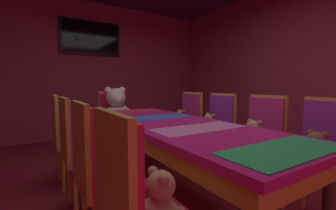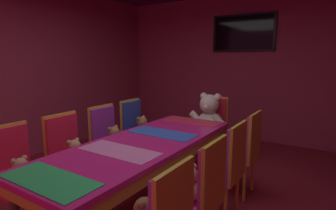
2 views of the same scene
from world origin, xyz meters
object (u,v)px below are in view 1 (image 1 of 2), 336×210
chair_left_2 (75,143)px  wall_tv (91,38)px  chair_right_3 (188,119)px  king_teddy_bear (116,109)px  teddy_left_2 (93,142)px  chair_left_3 (64,131)px  teddy_left_0 (162,202)px  teddy_right_2 (209,127)px  chair_right_2 (218,125)px  chair_left_1 (94,163)px  chair_left_0 (132,205)px  teddy_right_0 (315,152)px  banquet_table (175,131)px  throne_chair (113,116)px  teddy_right_3 (180,121)px  teddy_right_1 (253,137)px  teddy_left_1 (117,162)px  teddy_left_3 (78,130)px  chair_right_0 (324,147)px  chair_right_1 (262,134)px

chair_left_2 → wall_tv: (0.82, 2.81, 1.45)m
chair_right_3 → king_teddy_bear: size_ratio=1.55×
teddy_left_2 → chair_left_3: 0.61m
teddy_left_0 → chair_left_3: size_ratio=0.28×
teddy_right_2 → chair_right_2: bearing=-180.0°
chair_left_1 → chair_right_3: size_ratio=1.00×
chair_left_0 → wall_tv: size_ratio=0.83×
teddy_left_0 → chair_right_2: size_ratio=0.28×
teddy_right_0 → chair_right_3: size_ratio=0.30×
banquet_table → chair_left_1: size_ratio=2.54×
throne_chair → wall_tv: (0.00, 1.31, 1.45)m
chair_left_3 → chair_left_2: bearing=-88.4°
teddy_left_2 → teddy_right_0: teddy_left_2 is taller
teddy_left_0 → chair_right_3: (1.48, 1.77, 0.03)m
teddy_right_3 → wall_tv: wall_tv is taller
teddy_right_0 → chair_right_2: 1.17m
chair_right_3 → wall_tv: 2.79m
chair_left_2 → teddy_right_1: (1.52, -0.62, -0.01)m
throne_chair → king_teddy_bear: bearing=-0.0°
chair_left_0 → banquet_table: bearing=48.1°
teddy_left_1 → chair_left_3: bearing=98.1°
throne_chair → wall_tv: size_ratio=0.83×
teddy_left_3 → wall_tv: (0.69, 2.23, 1.46)m
chair_right_3 → teddy_right_3: bearing=-0.0°
banquet_table → teddy_right_0: bearing=-52.0°
king_teddy_bear → teddy_right_0: bearing=15.5°
chair_left_0 → wall_tv: (0.81, 4.01, 1.45)m
king_teddy_bear → teddy_right_1: bearing=19.6°
chair_right_2 → teddy_right_3: 0.62m
chair_left_1 → teddy_left_1: bearing=0.0°
chair_right_0 → throne_chair: size_ratio=1.00×
chair_left_0 → chair_left_2: (-0.02, 1.19, 0.00)m
wall_tv → chair_right_0: bearing=-78.1°
chair_left_2 → teddy_left_3: size_ratio=3.06×
chair_right_0 → chair_right_1: (0.00, 0.56, 0.00)m
chair_left_0 → teddy_left_2: (0.13, 1.19, -0.02)m
teddy_left_1 → teddy_right_0: size_ratio=0.98×
teddy_right_3 → chair_right_0: bearing=95.5°
chair_left_2 → teddy_right_1: chair_left_2 is taller
chair_left_2 → teddy_left_2: 0.14m
teddy_right_2 → throne_chair: size_ratio=0.31×
teddy_right_0 → chair_right_1: (0.14, 0.56, 0.02)m
chair_right_3 → chair_right_0: bearing=90.9°
king_teddy_bear → wall_tv: 1.99m
chair_right_3 → king_teddy_bear: (-0.81, 0.76, 0.12)m
chair_right_2 → throne_chair: bearing=-61.6°
banquet_table → chair_right_1: size_ratio=2.54×
chair_left_0 → teddy_right_2: chair_left_0 is taller
teddy_left_3 → teddy_right_3: teddy_left_3 is taller
teddy_right_1 → teddy_right_3: bearing=-88.7°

